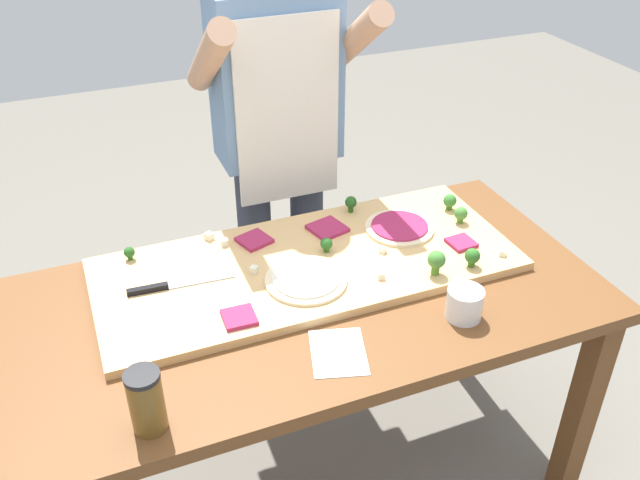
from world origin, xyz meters
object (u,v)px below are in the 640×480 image
broccoli_floret_center_right (326,244)px  cheese_crumble_b (502,253)px  pizza_whole_beet_magenta (400,227)px  broccoli_floret_back_left (450,201)px  cook_center (279,129)px  chefs_knife (166,286)px  broccoli_floret_front_left (461,214)px  cheese_crumble_c (209,236)px  cheese_crumble_e (224,242)px  recipe_note (338,352)px  pizza_slice_far_right (254,240)px  sauce_jar (146,401)px  pizza_whole_white_garlic (307,279)px  prep_table (310,325)px  broccoli_floret_front_right (129,253)px  flour_cup (464,305)px  broccoli_floret_front_mid (472,256)px  broccoli_floret_center_left (436,261)px  pizza_slice_near_left (461,243)px  broccoli_floret_back_mid (351,203)px  cheese_crumble_a (254,270)px  pizza_slice_far_left (327,228)px  cheese_crumble_f (383,250)px  cheese_crumble_d (381,276)px

broccoli_floret_center_right → cheese_crumble_b: 0.51m
pizza_whole_beet_magenta → broccoli_floret_center_right: bearing=-173.5°
broccoli_floret_back_left → cook_center: bearing=138.1°
chefs_knife → cheese_crumble_b: cheese_crumble_b is taller
broccoli_floret_front_left → cheese_crumble_c: 0.78m
cheese_crumble_e → recipe_note: bearing=-75.2°
pizza_slice_far_right → sauce_jar: 0.72m
chefs_knife → cheese_crumble_c: (0.17, 0.20, 0.00)m
pizza_whole_white_garlic → broccoli_floret_back_left: size_ratio=4.21×
prep_table → cheese_crumble_c: cheese_crumble_c is taller
broccoli_floret_front_right → flour_cup: 0.95m
broccoli_floret_front_mid → cheese_crumble_c: 0.78m
cheese_crumble_e → sauce_jar: 0.68m
broccoli_floret_center_left → flour_cup: bearing=-92.9°
cheese_crumble_c → pizza_slice_near_left: bearing=-24.1°
pizza_whole_white_garlic → broccoli_floret_front_left: broccoli_floret_front_left is taller
prep_table → broccoli_floret_front_mid: size_ratio=28.41×
chefs_knife → broccoli_floret_back_mid: (0.63, 0.18, 0.03)m
prep_table → sauce_jar: 0.60m
broccoli_floret_back_left → broccoli_floret_center_left: (-0.22, -0.29, 0.01)m
pizza_whole_beet_magenta → cheese_crumble_e: size_ratio=10.13×
prep_table → broccoli_floret_back_left: (0.57, 0.22, 0.16)m
pizza_whole_beet_magenta → cheese_crumble_a: cheese_crumble_a is taller
flour_cup → cook_center: size_ratio=0.06×
pizza_slice_far_left → broccoli_floret_center_left: bearing=-59.6°
broccoli_floret_center_left → broccoli_floret_front_left: 0.30m
prep_table → broccoli_floret_front_right: bearing=143.5°
cheese_crumble_a → pizza_slice_near_left: bearing=-8.6°
pizza_whole_beet_magenta → pizza_slice_far_right: pizza_whole_beet_magenta is taller
cheese_crumble_f → flour_cup: (0.08, -0.31, 0.00)m
cheese_crumble_e → sauce_jar: sauce_jar is taller
broccoli_floret_back_left → broccoli_floret_back_mid: size_ratio=0.99×
cheese_crumble_f → recipe_note: size_ratio=0.10×
broccoli_floret_back_left → pizza_whole_white_garlic: bearing=-161.2°
pizza_whole_beet_magenta → broccoli_floret_front_left: size_ratio=3.93×
pizza_slice_near_left → broccoli_floret_center_right: broccoli_floret_center_right is taller
pizza_slice_far_right → pizza_slice_near_left: bearing=-23.3°
pizza_slice_far_right → broccoli_floret_back_left: broccoli_floret_back_left is taller
recipe_note → pizza_whole_white_garlic: bearing=85.1°
cheese_crumble_d → recipe_note: size_ratio=0.11×
cheese_crumble_e → recipe_note: 0.55m
cheese_crumble_f → cook_center: cook_center is taller
broccoli_floret_back_mid → pizza_whole_beet_magenta: bearing=-57.9°
broccoli_floret_center_left → cheese_crumble_a: size_ratio=3.67×
cheese_crumble_a → cheese_crumble_f: (0.38, -0.04, -0.00)m
pizza_slice_near_left → cheese_crumble_e: (-0.66, 0.26, 0.00)m
pizza_slice_far_right → cheese_crumble_d: size_ratio=4.50×
pizza_slice_near_left → pizza_slice_far_left: (-0.34, 0.22, 0.00)m
chefs_knife → cheese_crumble_a: cheese_crumble_a is taller
pizza_slice_far_right → flour_cup: 0.66m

